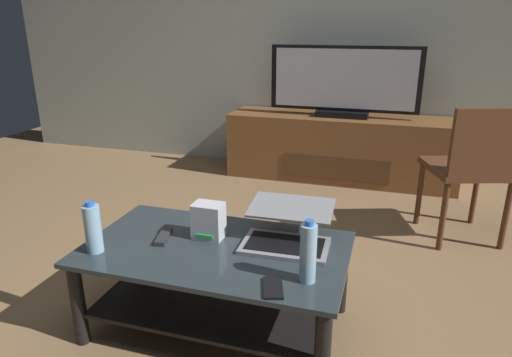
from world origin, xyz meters
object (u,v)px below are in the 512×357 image
Objects in this scene: coffee_table at (216,272)px; tv_remote at (164,236)px; television at (344,83)px; media_cabinet at (340,148)px; laptop at (288,230)px; dining_chair at (473,165)px; water_bottle_far at (308,253)px; router_box at (208,221)px; water_bottle_near at (93,228)px; cell_phone at (273,288)px.

coffee_table is 0.28m from tv_remote.
television reaches higher than coffee_table.
media_cabinet is 5.05× the size of laptop.
dining_chair is at bearing 51.77° from laptop.
laptop reaches higher than coffee_table.
laptop is at bearing 24.96° from coffee_table.
television reaches higher than laptop.
coffee_table is 0.51m from water_bottle_far.
dining_chair is at bearing -47.60° from television.
television reaches higher than tv_remote.
media_cabinet is (0.26, 2.26, 0.00)m from coffee_table.
router_box is 0.65× the size of water_bottle_far.
coffee_table is at bearing -133.03° from dining_chair.
tv_remote is (-0.51, -2.23, -0.43)m from television.
water_bottle_near is 0.91× the size of water_bottle_far.
media_cabinet is 0.56m from television.
coffee_table is 4.56× the size of water_bottle_far.
coffee_table is 0.42m from cell_phone.
router_box is at bearing 7.78° from tv_remote.
water_bottle_near is (-0.76, -0.32, 0.05)m from laptop.
media_cabinet is 2.42m from water_bottle_far.
coffee_table is at bearing -96.68° from television.
tv_remote reaches higher than coffee_table.
water_bottle_far is (0.14, -0.28, 0.06)m from laptop.
water_bottle_near is at bearing -177.92° from water_bottle_far.
water_bottle_near is at bearing -106.69° from media_cabinet.
television reaches higher than media_cabinet.
water_bottle_near is at bearing -147.15° from router_box.
router_box is (-0.35, -0.05, 0.02)m from laptop.
laptop is at bearing 78.03° from cell_phone.
water_bottle_far is at bearing -85.99° from television.
water_bottle_near reaches higher than media_cabinet.
router_box is (-0.06, 0.08, 0.20)m from coffee_table.
router_box is at bearing 32.85° from water_bottle_near.
water_bottle_near is 0.31m from tv_remote.
laptop is (0.29, 0.13, 0.18)m from coffee_table.
laptop is 0.82m from water_bottle_near.
television is at bearing 132.40° from dining_chair.
cell_phone is at bearing -88.63° from media_cabinet.
cell_phone reaches higher than coffee_table.
media_cabinet reaches higher than cell_phone.
cell_phone is 0.88× the size of tv_remote.
cell_phone is at bearing -39.95° from router_box.
tv_remote is at bearing -138.79° from dining_chair.
router_box is at bearing -136.41° from dining_chair.
water_bottle_far reaches higher than water_bottle_near.
dining_chair is at bearing 41.20° from water_bottle_near.
tv_remote is at bearing 41.17° from water_bottle_near.
coffee_table is 1.30× the size of dining_chair.
media_cabinet is at bearing 93.98° from water_bottle_far.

